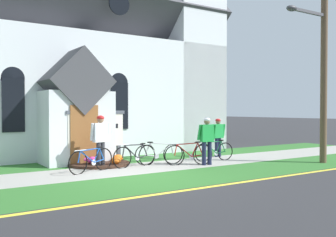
{
  "coord_description": "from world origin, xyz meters",
  "views": [
    {
      "loc": [
        -5.21,
        -9.47,
        1.94
      ],
      "look_at": [
        3.03,
        3.15,
        1.59
      ],
      "focal_mm": 40.64,
      "sensor_mm": 36.0,
      "label": 1
    }
  ],
  "objects_px": {
    "bicycle_black": "(214,151)",
    "bicycle_red": "(92,160)",
    "cyclist_in_white_jersey": "(207,137)",
    "bicycle_orange": "(159,154)",
    "cyclist_in_yellow_jersey": "(101,137)",
    "utility_pole": "(322,44)",
    "roadside_conifer": "(182,56)",
    "cyclist_in_red_jersey": "(218,135)",
    "bicycle_green": "(189,154)",
    "bicycle_yellow": "(135,156)",
    "church_sign": "(96,130)"
  },
  "relations": [
    {
      "from": "bicycle_black",
      "to": "bicycle_red",
      "type": "height_order",
      "value": "bicycle_black"
    },
    {
      "from": "cyclist_in_white_jersey",
      "to": "bicycle_black",
      "type": "bearing_deg",
      "value": 37.35
    },
    {
      "from": "bicycle_orange",
      "to": "cyclist_in_yellow_jersey",
      "type": "distance_m",
      "value": 2.2
    },
    {
      "from": "utility_pole",
      "to": "roadside_conifer",
      "type": "bearing_deg",
      "value": 81.82
    },
    {
      "from": "bicycle_black",
      "to": "cyclist_in_red_jersey",
      "type": "xyz_separation_m",
      "value": [
        0.89,
        0.83,
        0.54
      ]
    },
    {
      "from": "bicycle_green",
      "to": "bicycle_orange",
      "type": "relative_size",
      "value": 0.98
    },
    {
      "from": "bicycle_green",
      "to": "utility_pole",
      "type": "height_order",
      "value": "utility_pole"
    },
    {
      "from": "bicycle_orange",
      "to": "roadside_conifer",
      "type": "height_order",
      "value": "roadside_conifer"
    },
    {
      "from": "bicycle_yellow",
      "to": "cyclist_in_yellow_jersey",
      "type": "xyz_separation_m",
      "value": [
        -1.08,
        0.41,
        0.65
      ]
    },
    {
      "from": "bicycle_green",
      "to": "roadside_conifer",
      "type": "xyz_separation_m",
      "value": [
        5.91,
        8.74,
        4.91
      ]
    },
    {
      "from": "church_sign",
      "to": "bicycle_red",
      "type": "bearing_deg",
      "value": -117.56
    },
    {
      "from": "bicycle_red",
      "to": "utility_pole",
      "type": "bearing_deg",
      "value": -18.67
    },
    {
      "from": "cyclist_in_yellow_jersey",
      "to": "roadside_conifer",
      "type": "bearing_deg",
      "value": 41.25
    },
    {
      "from": "church_sign",
      "to": "utility_pole",
      "type": "height_order",
      "value": "utility_pole"
    },
    {
      "from": "church_sign",
      "to": "utility_pole",
      "type": "xyz_separation_m",
      "value": [
        7.01,
        -4.13,
        3.08
      ]
    },
    {
      "from": "bicycle_black",
      "to": "church_sign",
      "type": "bearing_deg",
      "value": 159.55
    },
    {
      "from": "roadside_conifer",
      "to": "cyclist_in_white_jersey",
      "type": "bearing_deg",
      "value": -120.7
    },
    {
      "from": "utility_pole",
      "to": "bicycle_green",
      "type": "bearing_deg",
      "value": 152.73
    },
    {
      "from": "cyclist_in_yellow_jersey",
      "to": "utility_pole",
      "type": "bearing_deg",
      "value": -24.33
    },
    {
      "from": "bicycle_green",
      "to": "cyclist_in_white_jersey",
      "type": "xyz_separation_m",
      "value": [
        0.49,
        -0.38,
        0.59
      ]
    },
    {
      "from": "bicycle_yellow",
      "to": "roadside_conifer",
      "type": "relative_size",
      "value": 0.21
    },
    {
      "from": "utility_pole",
      "to": "cyclist_in_red_jersey",
      "type": "bearing_deg",
      "value": 120.17
    },
    {
      "from": "church_sign",
      "to": "utility_pole",
      "type": "distance_m",
      "value": 8.69
    },
    {
      "from": "bicycle_orange",
      "to": "cyclist_in_white_jersey",
      "type": "relative_size",
      "value": 1.03
    },
    {
      "from": "cyclist_in_yellow_jersey",
      "to": "cyclist_in_red_jersey",
      "type": "height_order",
      "value": "cyclist_in_yellow_jersey"
    },
    {
      "from": "cyclist_in_yellow_jersey",
      "to": "roadside_conifer",
      "type": "relative_size",
      "value": 0.21
    },
    {
      "from": "bicycle_black",
      "to": "cyclist_in_white_jersey",
      "type": "xyz_separation_m",
      "value": [
        -0.96,
        -0.74,
        0.61
      ]
    },
    {
      "from": "cyclist_in_red_jersey",
      "to": "cyclist_in_yellow_jersey",
      "type": "bearing_deg",
      "value": -178.3
    },
    {
      "from": "cyclist_in_white_jersey",
      "to": "bicycle_orange",
      "type": "bearing_deg",
      "value": 140.51
    },
    {
      "from": "bicycle_green",
      "to": "cyclist_in_red_jersey",
      "type": "relative_size",
      "value": 1.06
    },
    {
      "from": "bicycle_green",
      "to": "cyclist_in_red_jersey",
      "type": "distance_m",
      "value": 2.68
    },
    {
      "from": "roadside_conifer",
      "to": "cyclist_in_red_jersey",
      "type": "bearing_deg",
      "value": -115.26
    },
    {
      "from": "bicycle_black",
      "to": "bicycle_yellow",
      "type": "distance_m",
      "value": 3.27
    },
    {
      "from": "cyclist_in_yellow_jersey",
      "to": "cyclist_in_white_jersey",
      "type": "bearing_deg",
      "value": -22.68
    },
    {
      "from": "church_sign",
      "to": "bicycle_black",
      "type": "height_order",
      "value": "church_sign"
    },
    {
      "from": "bicycle_black",
      "to": "roadside_conifer",
      "type": "height_order",
      "value": "roadside_conifer"
    },
    {
      "from": "church_sign",
      "to": "cyclist_in_yellow_jersey",
      "type": "relative_size",
      "value": 1.27
    },
    {
      "from": "bicycle_yellow",
      "to": "roadside_conifer",
      "type": "xyz_separation_m",
      "value": [
        7.71,
        8.12,
        4.9
      ]
    },
    {
      "from": "cyclist_in_red_jersey",
      "to": "utility_pole",
      "type": "bearing_deg",
      "value": -59.83
    },
    {
      "from": "bicycle_black",
      "to": "bicycle_red",
      "type": "xyz_separation_m",
      "value": [
        -4.91,
        0.04,
        0.01
      ]
    },
    {
      "from": "cyclist_in_red_jersey",
      "to": "bicycle_yellow",
      "type": "bearing_deg",
      "value": -172.29
    },
    {
      "from": "cyclist_in_yellow_jersey",
      "to": "utility_pole",
      "type": "distance_m",
      "value": 8.57
    },
    {
      "from": "bicycle_black",
      "to": "cyclist_in_red_jersey",
      "type": "bearing_deg",
      "value": 43.09
    },
    {
      "from": "bicycle_orange",
      "to": "bicycle_green",
      "type": "bearing_deg",
      "value": -40.51
    },
    {
      "from": "bicycle_orange",
      "to": "cyclist_in_red_jersey",
      "type": "distance_m",
      "value": 3.24
    },
    {
      "from": "cyclist_in_red_jersey",
      "to": "bicycle_orange",
      "type": "bearing_deg",
      "value": -171.13
    },
    {
      "from": "cyclist_in_yellow_jersey",
      "to": "roadside_conifer",
      "type": "distance_m",
      "value": 12.44
    },
    {
      "from": "bicycle_yellow",
      "to": "cyclist_in_white_jersey",
      "type": "relative_size",
      "value": 1.07
    },
    {
      "from": "bicycle_black",
      "to": "cyclist_in_yellow_jersey",
      "type": "bearing_deg",
      "value": 171.16
    },
    {
      "from": "bicycle_black",
      "to": "bicycle_orange",
      "type": "height_order",
      "value": "bicycle_orange"
    }
  ]
}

